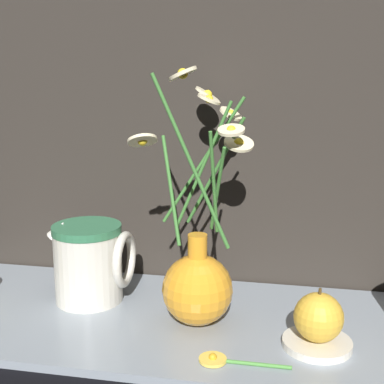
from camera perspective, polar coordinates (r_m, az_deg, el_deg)
The scene contains 7 objects.
ground_plane at distance 0.83m, azimuth -0.29°, elevation -14.15°, with size 6.00×6.00×0.00m, color black.
shelf at distance 0.82m, azimuth -0.29°, elevation -13.78°, with size 0.86×0.32×0.01m.
vase_with_flowers at distance 0.79m, azimuth 0.64°, elevation -9.12°, with size 0.17×0.26×0.37m.
ceramic_pitcher at distance 0.87m, azimuth -10.83°, elevation -7.07°, with size 0.13×0.11×0.14m.
saucer_plate at distance 0.77m, azimuth 13.19°, elevation -15.45°, with size 0.09×0.09×0.01m.
orange_fruit at distance 0.75m, azimuth 13.35°, elevation -12.87°, with size 0.07×0.07×0.07m.
loose_daisy at distance 0.71m, azimuth 3.39°, elevation -17.48°, with size 0.12×0.04×0.01m.
Camera 1 is at (0.14, -0.72, 0.38)m, focal length 50.00 mm.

